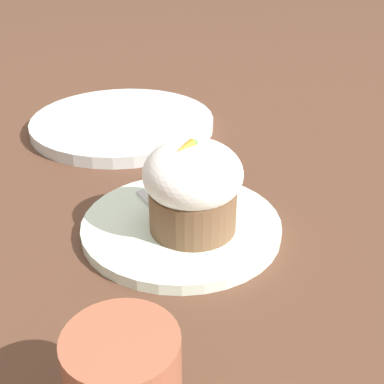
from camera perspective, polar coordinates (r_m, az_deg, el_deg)
ground_plane at (r=0.58m, az=-1.14°, el=-4.16°), size 4.00×4.00×0.00m
dessert_plate at (r=0.58m, az=-1.14°, el=-3.66°), size 0.21×0.21×0.01m
carrot_cake at (r=0.54m, az=-0.00°, el=0.57°), size 0.10×0.10×0.10m
spoon at (r=0.57m, az=-2.33°, el=-2.93°), size 0.05×0.11×0.01m
side_plate at (r=0.84m, az=-7.42°, el=7.27°), size 0.28×0.28×0.02m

